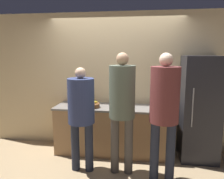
{
  "coord_description": "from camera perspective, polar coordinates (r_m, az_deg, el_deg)",
  "views": [
    {
      "loc": [
        0.53,
        -3.48,
        1.85
      ],
      "look_at": [
        0.0,
        0.15,
        1.23
      ],
      "focal_mm": 35.0,
      "sensor_mm": 36.0,
      "label": 1
    }
  ],
  "objects": [
    {
      "name": "person_left",
      "position": [
        3.38,
        -8.03,
        -4.99
      ],
      "size": [
        0.41,
        0.41,
        1.64
      ],
      "color": "#232838",
      "rests_on": "ground_plane"
    },
    {
      "name": "utensil_crock",
      "position": [
        4.12,
        1.88,
        -2.9
      ],
      "size": [
        0.11,
        0.11,
        0.28
      ],
      "color": "silver",
      "rests_on": "counter"
    },
    {
      "name": "bottle_red",
      "position": [
        4.2,
        -10.24,
        -2.65
      ],
      "size": [
        0.07,
        0.07,
        0.23
      ],
      "color": "red",
      "rests_on": "counter"
    },
    {
      "name": "fruit_bowl",
      "position": [
        3.94,
        -5.17,
        -4.11
      ],
      "size": [
        0.27,
        0.27,
        0.11
      ],
      "color": "brown",
      "rests_on": "counter"
    },
    {
      "name": "bottle_amber",
      "position": [
        3.99,
        -8.84,
        -3.25
      ],
      "size": [
        0.08,
        0.08,
        0.23
      ],
      "color": "brown",
      "rests_on": "counter"
    },
    {
      "name": "potted_plant",
      "position": [
        4.14,
        13.46,
        -2.4
      ],
      "size": [
        0.13,
        0.13,
        0.23
      ],
      "color": "#3D3D42",
      "rests_on": "counter"
    },
    {
      "name": "cup_yellow",
      "position": [
        4.26,
        -4.82,
        -3.03
      ],
      "size": [
        0.08,
        0.08,
        0.08
      ],
      "color": "gold",
      "rests_on": "counter"
    },
    {
      "name": "person_right",
      "position": [
        3.11,
        13.51,
        -3.83
      ],
      "size": [
        0.4,
        0.4,
        1.85
      ],
      "color": "#232838",
      "rests_on": "ground_plane"
    },
    {
      "name": "refrigerator",
      "position": [
        4.06,
        21.86,
        -4.64
      ],
      "size": [
        0.62,
        0.65,
        1.8
      ],
      "color": "#232328",
      "rests_on": "ground_plane"
    },
    {
      "name": "person_center",
      "position": [
        3.25,
        2.64,
        -3.12
      ],
      "size": [
        0.39,
        0.39,
        1.86
      ],
      "color": "#4C4742",
      "rests_on": "ground_plane"
    },
    {
      "name": "counter",
      "position": [
        4.13,
        0.45,
        -10.36
      ],
      "size": [
        2.14,
        0.66,
        0.88
      ],
      "color": "#9E754C",
      "rests_on": "ground_plane"
    },
    {
      "name": "ground_plane",
      "position": [
        3.98,
        -0.32,
        -18.15
      ],
      "size": [
        14.0,
        14.0,
        0.0
      ],
      "primitive_type": "plane",
      "color": "#9E8460"
    },
    {
      "name": "wall_back",
      "position": [
        4.23,
        1.05,
        2.11
      ],
      "size": [
        5.2,
        0.06,
        2.6
      ],
      "color": "#D6BC8C",
      "rests_on": "ground_plane"
    }
  ]
}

